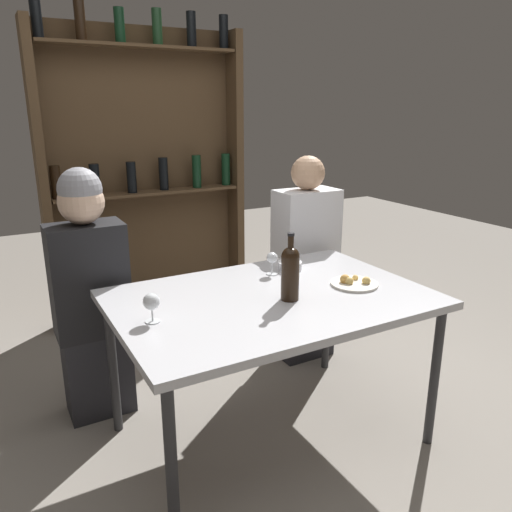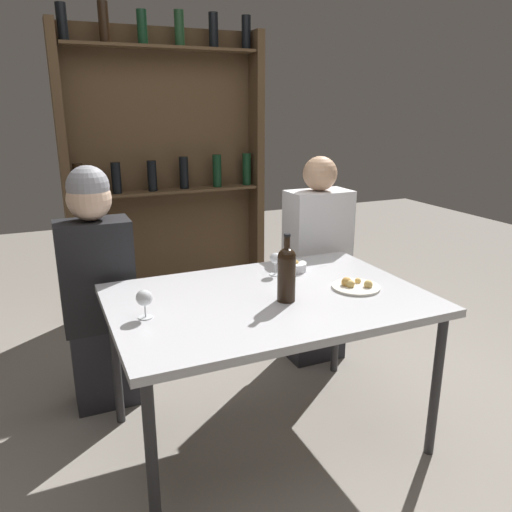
% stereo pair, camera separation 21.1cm
% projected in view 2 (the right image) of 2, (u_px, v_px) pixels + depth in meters
% --- Properties ---
extents(ground_plane, '(10.00, 10.00, 0.00)m').
position_uv_depth(ground_plane, '(268.00, 436.00, 2.47)').
color(ground_plane, gray).
extents(dining_table, '(1.41, 0.95, 0.74)m').
position_uv_depth(dining_table, '(269.00, 308.00, 2.27)').
color(dining_table, silver).
rests_on(dining_table, ground_plane).
extents(wine_rack_wall, '(1.50, 0.21, 2.22)m').
position_uv_depth(wine_rack_wall, '(166.00, 166.00, 3.74)').
color(wine_rack_wall, '#4C3823').
rests_on(wine_rack_wall, ground_plane).
extents(wine_bottle, '(0.08, 0.08, 0.30)m').
position_uv_depth(wine_bottle, '(287.00, 272.00, 2.16)').
color(wine_bottle, black).
rests_on(wine_bottle, dining_table).
extents(wine_glass_0, '(0.07, 0.07, 0.12)m').
position_uv_depth(wine_glass_0, '(144.00, 299.00, 2.00)').
color(wine_glass_0, silver).
rests_on(wine_glass_0, dining_table).
extents(wine_glass_1, '(0.06, 0.06, 0.12)m').
position_uv_depth(wine_glass_1, '(275.00, 259.00, 2.51)').
color(wine_glass_1, silver).
rests_on(wine_glass_1, dining_table).
extents(food_plate_0, '(0.23, 0.23, 0.05)m').
position_uv_depth(food_plate_0, '(355.00, 286.00, 2.35)').
color(food_plate_0, silver).
rests_on(food_plate_0, dining_table).
extents(snack_bowl, '(0.13, 0.13, 0.06)m').
position_uv_depth(snack_bowl, '(294.00, 266.00, 2.59)').
color(snack_bowl, white).
rests_on(snack_bowl, dining_table).
extents(seated_person_left, '(0.36, 0.22, 1.29)m').
position_uv_depth(seated_person_left, '(98.00, 291.00, 2.57)').
color(seated_person_left, '#26262B').
rests_on(seated_person_left, ground_plane).
extents(seated_person_right, '(0.38, 0.22, 1.28)m').
position_uv_depth(seated_person_right, '(317.00, 267.00, 3.08)').
color(seated_person_right, '#26262B').
rests_on(seated_person_right, ground_plane).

